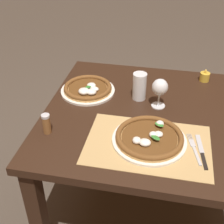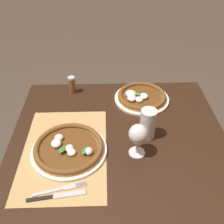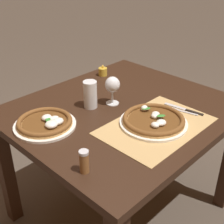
% 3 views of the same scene
% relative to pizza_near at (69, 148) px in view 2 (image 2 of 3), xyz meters
% --- Properties ---
extents(dining_table, '(1.12, 0.99, 0.74)m').
position_rel_pizza_near_xyz_m(dining_table, '(0.02, 0.22, -0.13)').
color(dining_table, black).
rests_on(dining_table, ground).
extents(paper_placemat, '(0.54, 0.36, 0.00)m').
position_rel_pizza_near_xyz_m(paper_placemat, '(-0.00, -0.02, -0.02)').
color(paper_placemat, tan).
rests_on(paper_placemat, dining_table).
extents(pizza_near, '(0.33, 0.33, 0.05)m').
position_rel_pizza_near_xyz_m(pizza_near, '(0.00, 0.00, 0.00)').
color(pizza_near, silver).
rests_on(pizza_near, paper_placemat).
extents(pizza_far, '(0.30, 0.30, 0.05)m').
position_rel_pizza_near_xyz_m(pizza_far, '(-0.37, 0.35, -0.00)').
color(pizza_far, silver).
rests_on(pizza_far, dining_table).
extents(wine_glass, '(0.08, 0.08, 0.16)m').
position_rel_pizza_near_xyz_m(wine_glass, '(0.02, 0.29, 0.08)').
color(wine_glass, silver).
rests_on(wine_glass, dining_table).
extents(pint_glass, '(0.07, 0.07, 0.15)m').
position_rel_pizza_near_xyz_m(pint_glass, '(-0.09, 0.35, 0.05)').
color(pint_glass, silver).
rests_on(pint_glass, dining_table).
extents(fork, '(0.06, 0.20, 0.00)m').
position_rel_pizza_near_xyz_m(fork, '(0.19, -0.01, -0.02)').
color(fork, '#B7B7BC').
rests_on(fork, paper_placemat).
extents(knife, '(0.05, 0.22, 0.01)m').
position_rel_pizza_near_xyz_m(knife, '(0.22, -0.02, -0.02)').
color(knife, black).
rests_on(knife, paper_placemat).
extents(pepper_shaker, '(0.04, 0.04, 0.10)m').
position_rel_pizza_near_xyz_m(pepper_shaker, '(-0.46, -0.02, 0.03)').
color(pepper_shaker, brown).
rests_on(pepper_shaker, dining_table).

